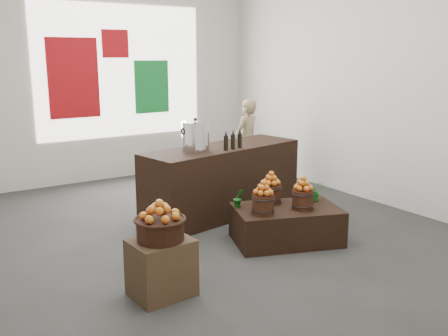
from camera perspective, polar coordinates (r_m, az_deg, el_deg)
ground at (r=6.73m, az=-2.15°, el=-7.20°), size 7.00×7.00×0.00m
back_wall at (r=9.51m, az=-13.40°, el=10.65°), size 6.00×0.04×4.00m
back_opening at (r=9.59m, az=-11.65°, el=10.75°), size 3.20×0.02×2.40m
deco_red_left at (r=9.29m, az=-16.83°, el=9.80°), size 0.90×0.04×1.40m
deco_green_right at (r=9.84m, az=-8.27°, el=9.18°), size 0.70×0.04×1.00m
deco_red_upper at (r=9.54m, az=-12.34°, el=13.72°), size 0.50×0.04×0.50m
crate at (r=4.98m, az=-7.17°, el=-11.23°), size 0.60×0.51×0.57m
wicker_basket at (r=4.83m, az=-7.30°, el=-7.00°), size 0.46×0.46×0.21m
apples_in_basket at (r=4.77m, az=-7.37°, el=-4.75°), size 0.36×0.36×0.19m
display_table at (r=6.34m, az=7.12°, el=-6.43°), size 1.49×1.19×0.45m
apple_bucket_front_left at (r=5.96m, az=4.47°, el=-4.16°), size 0.26×0.26×0.24m
apples_in_bucket_front_left at (r=5.90m, az=4.51°, el=-2.25°), size 0.19×0.19×0.17m
apple_bucket_front_right at (r=6.21m, az=8.99°, el=-3.59°), size 0.26×0.26×0.24m
apples_in_bucket_front_right at (r=6.16m, az=9.06°, el=-1.74°), size 0.19×0.19×0.17m
apple_bucket_rear at (r=6.41m, az=5.38°, el=-2.95°), size 0.26×0.26×0.24m
apples_in_bucket_rear at (r=6.36m, az=5.42°, el=-1.16°), size 0.19×0.19×0.17m
herb_garnish_right at (r=6.58m, az=10.27°, el=-2.59°), size 0.26×0.23×0.26m
herb_garnish_left at (r=6.21m, az=1.65°, el=-3.44°), size 0.15×0.14×0.24m
counter at (r=7.29m, az=-0.18°, el=-1.44°), size 2.58×1.22×1.02m
stock_pot_left at (r=6.82m, az=-3.29°, el=3.54°), size 0.38×0.38×0.38m
oil_cruets at (r=6.98m, az=1.22°, el=3.36°), size 0.28×0.12×0.28m
shopper at (r=9.06m, az=2.60°, el=3.05°), size 0.65×0.54×1.54m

